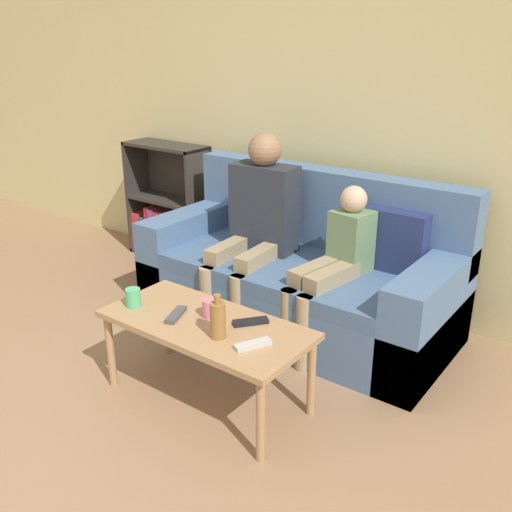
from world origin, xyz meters
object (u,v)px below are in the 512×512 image
bookshelf (170,215)px  cup_near (209,308)px  person_adult (258,215)px  bottle (218,319)px  person_child (334,262)px  tv_remote_0 (251,322)px  coffee_table (206,330)px  tv_remote_1 (176,315)px  tv_remote_2 (253,344)px  cup_far (133,298)px  couch (300,277)px

bookshelf → cup_near: 2.05m
person_adult → bottle: (0.50, -0.99, -0.16)m
cup_near → bottle: (0.16, -0.13, 0.04)m
person_child → tv_remote_0: bearing=-84.4°
person_adult → cup_near: person_adult is taller
cup_near → bottle: bearing=-38.0°
bookshelf → person_adult: bearing=-20.0°
coffee_table → tv_remote_1: tv_remote_1 is taller
person_child → tv_remote_2: person_child is taller
person_child → cup_far: person_child is taller
bottle → person_adult: bearing=117.1°
tv_remote_1 → bottle: size_ratio=0.82×
bookshelf → person_child: person_child is taller
bookshelf → bottle: (1.74, -1.44, 0.18)m
person_adult → couch: bearing=13.3°
person_adult → tv_remote_2: bearing=-58.2°
tv_remote_0 → bottle: (-0.04, -0.19, 0.08)m
tv_remote_0 → tv_remote_1: (-0.34, -0.16, 0.00)m
coffee_table → cup_far: (-0.40, -0.09, 0.09)m
couch → cup_far: bearing=-106.4°
tv_remote_2 → coffee_table: bearing=-162.2°
tv_remote_0 → tv_remote_2: bearing=-12.1°
cup_far → bookshelf: bearing=129.4°
person_adult → cup_near: size_ratio=12.91×
coffee_table → tv_remote_2: size_ratio=6.00×
bookshelf → cup_far: (1.19, -1.45, 0.14)m
bookshelf → cup_far: 1.88m
bookshelf → cup_near: bookshelf is taller
coffee_table → tv_remote_1: 0.17m
person_adult → cup_far: bearing=-96.4°
tv_remote_2 → person_child: bearing=123.1°
bookshelf → cup_near: bearing=-39.7°
couch → person_child: 0.41m
couch → cup_far: couch is taller
bookshelf → bottle: 2.26m
person_adult → bottle: 1.12m
couch → person_child: person_child is taller
bottle → cup_near: bearing=142.0°
tv_remote_1 → bookshelf: bearing=114.4°
person_adult → tv_remote_1: 1.01m
person_adult → person_child: size_ratio=1.25×
person_adult → tv_remote_0: bearing=-59.2°
person_child → tv_remote_2: size_ratio=5.43×
cup_near → bottle: size_ratio=0.43×
person_child → cup_near: (-0.24, -0.79, -0.05)m
couch → bottle: size_ratio=9.06×
bookshelf → couch: bearing=-13.7°
tv_remote_2 → bookshelf: bearing=170.5°
cup_far → bottle: size_ratio=0.45×
tv_remote_1 → tv_remote_2: same height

